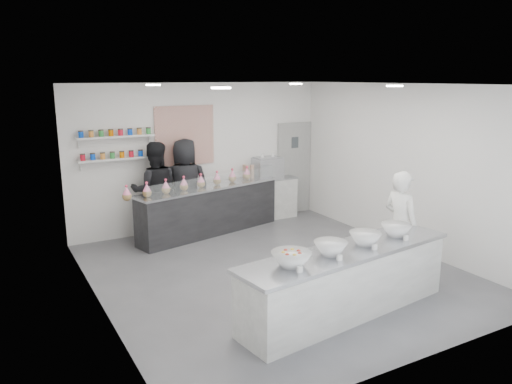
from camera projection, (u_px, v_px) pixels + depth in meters
floor at (275, 272)px, 8.13m from camera, size 6.00×6.00×0.00m
ceiling at (277, 84)px, 7.46m from camera, size 6.00×6.00×0.00m
back_wall at (201, 156)px, 10.35m from camera, size 5.50×0.00×5.50m
left_wall at (96, 204)px, 6.49m from camera, size 0.00×6.00×6.00m
right_wall at (405, 167)px, 9.10m from camera, size 0.00×6.00×6.00m
back_door at (294, 168)px, 11.52m from camera, size 0.88×0.04×2.10m
pattern_panel at (185, 136)px, 10.06m from camera, size 1.25×0.03×1.20m
jar_shelf_lower at (117, 159)px, 9.41m from camera, size 1.45×0.22×0.04m
jar_shelf_upper at (116, 137)px, 9.32m from camera, size 1.45×0.22×0.04m
preserve_jars at (116, 144)px, 9.33m from camera, size 1.45×0.10×0.56m
downlight_0 at (221, 88)px, 5.95m from camera, size 0.24×0.24×0.02m
downlight_1 at (395, 86)px, 7.28m from camera, size 0.24×0.24×0.02m
downlight_2 at (153, 85)px, 8.16m from camera, size 0.24×0.24×0.02m
downlight_3 at (296, 84)px, 9.49m from camera, size 0.24×0.24×0.02m
prep_counter at (347, 282)px, 6.63m from camera, size 3.38×1.16×0.90m
back_bar at (210, 210)px, 10.05m from camera, size 3.22×1.28×0.98m
sneeze_guard at (218, 182)px, 9.71m from camera, size 3.05×0.72×0.27m
espresso_ledge at (270, 199)px, 11.13m from camera, size 1.23×0.39×0.92m
espresso_machine at (268, 168)px, 10.94m from camera, size 0.61×0.42×0.47m
cup_stacks at (248, 173)px, 10.73m from camera, size 0.24×0.24×0.36m
prep_bowls at (348, 243)px, 6.51m from camera, size 2.43×0.83×0.17m
label_cards at (372, 261)px, 6.04m from camera, size 2.01×0.04×0.07m
cookie_bags at (209, 179)px, 9.91m from camera, size 3.70×1.00×0.28m
woman_prep at (400, 225)px, 7.78m from camera, size 0.46×0.66×1.71m
staff_left at (155, 191)px, 9.67m from camera, size 1.08×0.94×1.91m
staff_right at (186, 187)px, 9.96m from camera, size 1.10×0.91×1.94m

